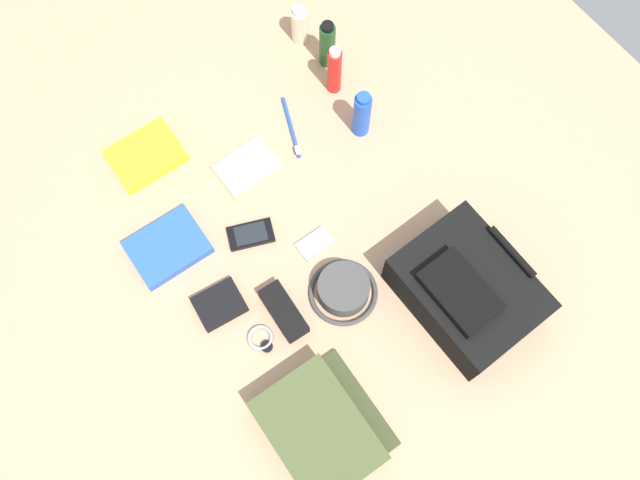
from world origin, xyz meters
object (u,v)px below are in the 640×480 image
(paperback_novel, at_px, (146,156))
(toiletry_pouch, at_px, (319,431))
(wallet, at_px, (220,305))
(shampoo_bottle, at_px, (327,44))
(sunglasses_case, at_px, (284,311))
(notepad, at_px, (247,167))
(toothbrush, at_px, (292,130))
(sunscreen_spray, at_px, (334,70))
(travel_guidebook, at_px, (168,247))
(cell_phone, at_px, (251,235))
(media_player, at_px, (314,244))
(wristwatch, at_px, (261,339))
(backpack, at_px, (467,290))
(lotion_bottle, at_px, (300,25))
(bucket_hat, at_px, (343,290))
(deodorant_spray, at_px, (362,114))

(paperback_novel, bearing_deg, toiletry_pouch, -3.78)
(wallet, bearing_deg, toiletry_pouch, 9.23)
(shampoo_bottle, height_order, sunglasses_case, shampoo_bottle)
(notepad, bearing_deg, toothbrush, 97.25)
(shampoo_bottle, xyz_separation_m, sunscreen_spray, (0.08, -0.04, 0.01))
(sunscreen_spray, distance_m, sunglasses_case, 0.63)
(travel_guidebook, distance_m, cell_phone, 0.20)
(media_player, height_order, wristwatch, same)
(toiletry_pouch, distance_m, paperback_novel, 0.81)
(backpack, distance_m, lotion_bottle, 0.84)
(paperback_novel, bearing_deg, toothbrush, 64.76)
(bucket_hat, bearing_deg, deodorant_spray, 136.71)
(shampoo_bottle, bearing_deg, lotion_bottle, -171.90)
(deodorant_spray, bearing_deg, toothbrush, -124.73)
(backpack, relative_size, sunglasses_case, 2.29)
(notepad, bearing_deg, paperback_novel, -133.62)
(shampoo_bottle, height_order, sunscreen_spray, sunscreen_spray)
(media_player, relative_size, sunglasses_case, 0.61)
(lotion_bottle, xyz_separation_m, cell_phone, (0.39, -0.44, -0.05))
(deodorant_spray, xyz_separation_m, paperback_novel, (-0.26, -0.49, -0.06))
(bucket_hat, xyz_separation_m, notepad, (-0.41, 0.01, -0.02))
(backpack, bearing_deg, travel_guidebook, -136.85)
(toiletry_pouch, xyz_separation_m, wristwatch, (-0.25, 0.02, -0.03))
(cell_phone, relative_size, sunglasses_case, 0.90)
(sunglasses_case, bearing_deg, toiletry_pouch, -15.94)
(sunglasses_case, bearing_deg, notepad, 161.68)
(travel_guidebook, distance_m, sunglasses_case, 0.33)
(sunscreen_spray, distance_m, cell_phone, 0.48)
(shampoo_bottle, height_order, wristwatch, shampoo_bottle)
(paperback_novel, bearing_deg, wallet, -8.91)
(toiletry_pouch, distance_m, wristwatch, 0.25)
(toiletry_pouch, xyz_separation_m, shampoo_bottle, (-0.77, 0.60, 0.04))
(bucket_hat, distance_m, wristwatch, 0.22)
(toothbrush, xyz_separation_m, sunglasses_case, (0.38, -0.30, 0.01))
(lotion_bottle, xyz_separation_m, wallet, (0.50, -0.60, -0.05))
(wristwatch, bearing_deg, cell_phone, 150.42)
(toiletry_pouch, distance_m, lotion_bottle, 1.05)
(cell_phone, xyz_separation_m, wristwatch, (0.23, -0.13, -0.00))
(wristwatch, xyz_separation_m, wallet, (-0.12, -0.03, 0.01))
(lotion_bottle, height_order, wristwatch, lotion_bottle)
(backpack, xyz_separation_m, sunscreen_spray, (-0.65, 0.11, 0.01))
(media_player, bearing_deg, notepad, -177.04)
(backpack, bearing_deg, wallet, -124.98)
(media_player, relative_size, wallet, 0.77)
(deodorant_spray, xyz_separation_m, media_player, (0.18, -0.29, -0.07))
(shampoo_bottle, height_order, notepad, shampoo_bottle)
(lotion_bottle, distance_m, wristwatch, 0.84)
(shampoo_bottle, relative_size, toothbrush, 0.91)
(bucket_hat, bearing_deg, sunscreen_spray, 144.96)
(wristwatch, bearing_deg, lotion_bottle, 137.54)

